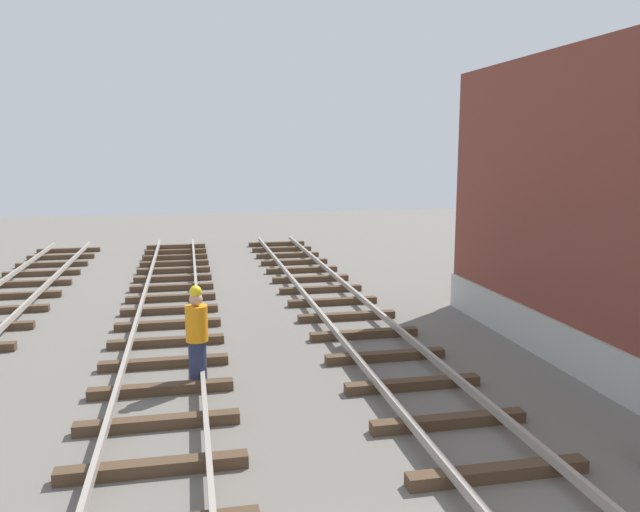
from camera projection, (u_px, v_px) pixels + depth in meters
The scene contains 1 object.
track_worker_foreground at pixel (197, 337), 11.38m from camera, with size 0.40×0.40×1.87m.
Camera 1 is at (-2.81, -3.81, 4.24)m, focal length 35.52 mm.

